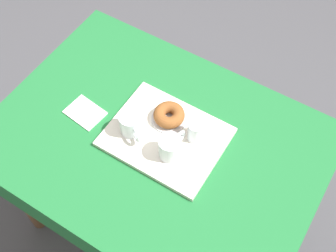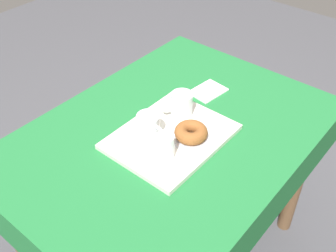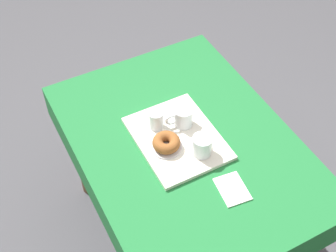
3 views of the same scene
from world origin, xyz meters
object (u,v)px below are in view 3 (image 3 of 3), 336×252
dining_table (185,159)px  tea_mug_left (183,117)px  donut_plate_left (167,147)px  tea_mug_right (202,146)px  sugar_donut_left (167,143)px  paper_napkin (232,189)px  water_glass_near (156,120)px  serving_tray (177,138)px

dining_table → tea_mug_left: (0.08, -0.03, 0.17)m
donut_plate_left → tea_mug_right: bearing=-127.2°
sugar_donut_left → paper_napkin: sugar_donut_left is taller
donut_plate_left → paper_napkin: (-0.28, -0.13, -0.02)m
water_glass_near → tea_mug_left: bearing=-110.9°
dining_table → water_glass_near: bearing=32.7°
serving_tray → donut_plate_left: donut_plate_left is taller
tea_mug_left → donut_plate_left: 0.15m
sugar_donut_left → water_glass_near: bearing=-6.5°
dining_table → paper_napkin: 0.31m
serving_tray → paper_napkin: (-0.31, -0.07, -0.01)m
tea_mug_left → water_glass_near: (0.04, 0.11, -0.00)m
donut_plate_left → sugar_donut_left: sugar_donut_left is taller
dining_table → tea_mug_right: tea_mug_right is taller
tea_mug_left → tea_mug_right: same height
dining_table → sugar_donut_left: (-0.00, 0.09, 0.16)m
tea_mug_right → serving_tray: bearing=22.1°
paper_napkin → water_glass_near: bearing=16.1°
serving_tray → sugar_donut_left: sugar_donut_left is taller
water_glass_near → dining_table: bearing=-147.3°
tea_mug_right → sugar_donut_left: bearing=52.8°
tea_mug_left → sugar_donut_left: (-0.08, 0.12, -0.01)m
tea_mug_right → donut_plate_left: bearing=52.8°
water_glass_near → sugar_donut_left: size_ratio=0.74×
dining_table → donut_plate_left: 0.16m
donut_plate_left → paper_napkin: size_ratio=0.94×
sugar_donut_left → paper_napkin: bearing=-155.3°
water_glass_near → sugar_donut_left: (-0.12, 0.01, -0.01)m
tea_mug_right → donut_plate_left: 0.15m
donut_plate_left → sugar_donut_left: bearing=0.0°
water_glass_near → sugar_donut_left: water_glass_near is taller
tea_mug_right → donut_plate_left: size_ratio=0.85×
serving_tray → sugar_donut_left: bearing=114.6°
tea_mug_left → donut_plate_left: (-0.08, 0.12, -0.04)m
serving_tray → water_glass_near: water_glass_near is taller
tea_mug_right → sugar_donut_left: 0.14m
tea_mug_left → water_glass_near: bearing=69.1°
serving_tray → tea_mug_left: size_ratio=3.41×
tea_mug_right → tea_mug_left: bearing=-2.3°
dining_table → tea_mug_right: 0.19m
serving_tray → tea_mug_right: bearing=-157.9°
tea_mug_left → donut_plate_left: tea_mug_left is taller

